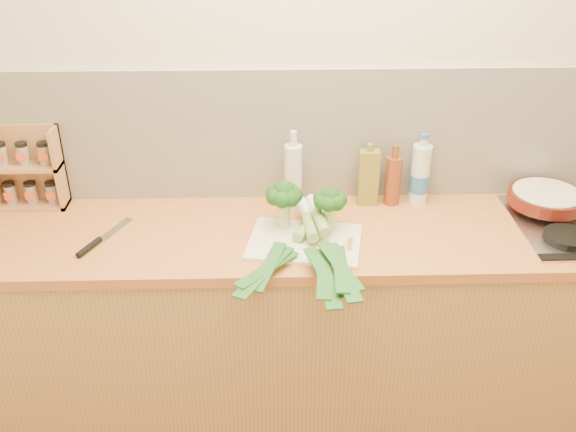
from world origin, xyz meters
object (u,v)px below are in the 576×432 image
at_px(chefs_knife, 96,243).
at_px(skillet, 547,198).
at_px(spice_rack, 28,172).
at_px(chopping_board, 305,242).

distance_m(chefs_knife, skillet, 1.75).
height_order(chefs_knife, spice_rack, spice_rack).
xyz_separation_m(chopping_board, skillet, (0.97, 0.21, 0.06)).
height_order(chopping_board, skillet, skillet).
height_order(skillet, spice_rack, spice_rack).
height_order(chopping_board, spice_rack, spice_rack).
xyz_separation_m(chefs_knife, spice_rack, (-0.32, 0.33, 0.14)).
relative_size(chopping_board, chefs_knife, 1.37).
distance_m(skillet, spice_rack, 2.06).
bearing_deg(chefs_knife, chopping_board, 23.68).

